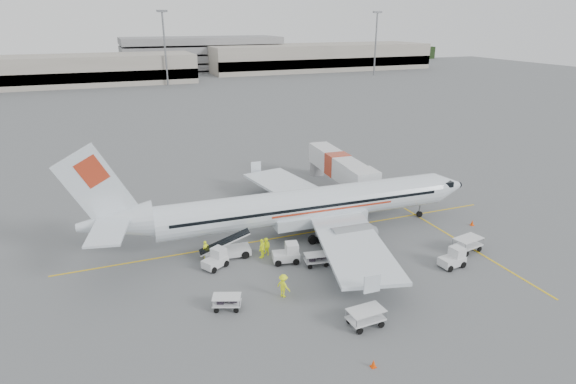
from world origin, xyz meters
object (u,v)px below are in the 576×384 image
(aircraft, at_px, (308,183))
(jet_bridge, at_px, (337,172))
(belt_loader, at_px, (227,242))
(tug_aft, at_px, (215,259))
(tug_fore, at_px, (452,258))
(tug_mid, at_px, (286,253))

(aircraft, relative_size, jet_bridge, 2.20)
(belt_loader, bearing_deg, tug_aft, -129.09)
(tug_fore, bearing_deg, tug_aft, 152.79)
(tug_mid, bearing_deg, jet_bridge, 61.66)
(aircraft, relative_size, tug_aft, 17.87)
(belt_loader, xyz_separation_m, tug_aft, (-1.49, -1.55, -0.63))
(aircraft, height_order, tug_mid, aircraft)
(jet_bridge, height_order, tug_mid, jet_bridge)
(tug_mid, distance_m, tug_aft, 6.10)
(tug_mid, bearing_deg, tug_fore, -13.33)
(belt_loader, relative_size, tug_mid, 2.35)
(jet_bridge, xyz_separation_m, tug_mid, (-12.70, -15.24, -1.39))
(jet_bridge, bearing_deg, tug_mid, -126.76)
(tug_mid, relative_size, tug_aft, 1.07)
(tug_fore, bearing_deg, aircraft, 123.52)
(tug_fore, relative_size, tug_aft, 1.03)
(tug_fore, xyz_separation_m, tug_aft, (-18.82, 7.25, -0.02))
(aircraft, xyz_separation_m, belt_loader, (-8.53, -1.80, -3.79))
(tug_fore, height_order, tug_aft, tug_fore)
(aircraft, bearing_deg, belt_loader, -165.98)
(aircraft, xyz_separation_m, tug_fore, (8.79, -10.60, -4.40))
(aircraft, distance_m, jet_bridge, 13.97)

